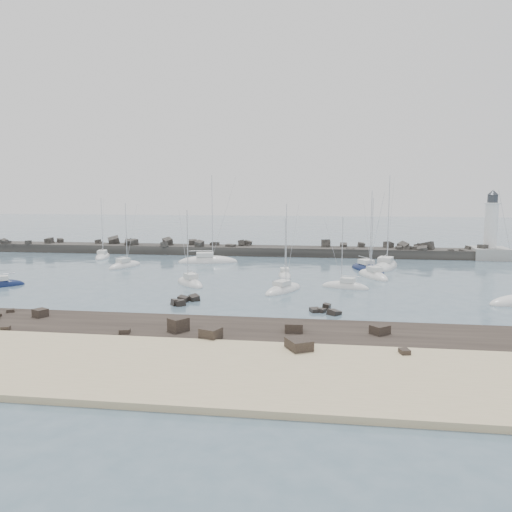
{
  "coord_description": "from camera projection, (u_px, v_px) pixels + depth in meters",
  "views": [
    {
      "loc": [
        14.0,
        -67.68,
        13.91
      ],
      "look_at": [
        2.88,
        12.0,
        3.2
      ],
      "focal_mm": 35.0,
      "sensor_mm": 36.0,
      "label": 1
    }
  ],
  "objects": [
    {
      "name": "sailboat_7",
      "position": [
        283.0,
        290.0,
        68.77
      ],
      "size": [
        6.06,
        8.48,
        12.99
      ],
      "color": "white",
      "rests_on": "ground"
    },
    {
      "name": "sailboat_4",
      "position": [
        208.0,
        262.0,
        95.87
      ],
      "size": [
        11.96,
        6.08,
        17.91
      ],
      "color": "white",
      "rests_on": "ground"
    },
    {
      "name": "breakwater",
      "position": [
        227.0,
        253.0,
        108.43
      ],
      "size": [
        115.0,
        7.13,
        5.09
      ],
      "color": "#292724",
      "rests_on": "ground"
    },
    {
      "name": "sand_strip",
      "position": [
        141.0,
        370.0,
        38.78
      ],
      "size": [
        140.0,
        14.0,
        1.0
      ],
      "primitive_type": "cube",
      "color": "beige",
      "rests_on": "ground"
    },
    {
      "name": "ground",
      "position": [
        224.0,
        289.0,
        70.2
      ],
      "size": [
        400.0,
        400.0,
        0.0
      ],
      "primitive_type": "plane",
      "color": "#496273",
      "rests_on": "ground"
    },
    {
      "name": "sailboat_1",
      "position": [
        103.0,
        257.0,
        102.97
      ],
      "size": [
        4.68,
        8.77,
        13.22
      ],
      "color": "white",
      "rests_on": "ground"
    },
    {
      "name": "sailboat_6",
      "position": [
        285.0,
        276.0,
        80.26
      ],
      "size": [
        3.03,
        6.65,
        10.29
      ],
      "color": "white",
      "rests_on": "ground"
    },
    {
      "name": "sailboat_3",
      "position": [
        125.0,
        266.0,
        90.39
      ],
      "size": [
        4.96,
        8.17,
        12.51
      ],
      "color": "white",
      "rests_on": "ground"
    },
    {
      "name": "sailboat_9",
      "position": [
        345.0,
        287.0,
        71.11
      ],
      "size": [
        7.2,
        4.04,
        11.02
      ],
      "color": "white",
      "rests_on": "ground"
    },
    {
      "name": "rock_cluster_far",
      "position": [
        326.0,
        312.0,
        56.85
      ],
      "size": [
        3.79,
        4.22,
        1.41
      ],
      "color": "black",
      "rests_on": "ground"
    },
    {
      "name": "sailboat_5",
      "position": [
        190.0,
        284.0,
        73.55
      ],
      "size": [
        6.51,
        7.17,
        11.99
      ],
      "color": "white",
      "rests_on": "ground"
    },
    {
      "name": "sailboat_10",
      "position": [
        373.0,
        276.0,
        79.99
      ],
      "size": [
        5.78,
        8.96,
        13.69
      ],
      "color": "white",
      "rests_on": "ground"
    },
    {
      "name": "sailboat_13",
      "position": [
        386.0,
        267.0,
        89.58
      ],
      "size": [
        6.76,
        11.87,
        17.78
      ],
      "color": "white",
      "rests_on": "ground"
    },
    {
      "name": "rock_cluster_near",
      "position": [
        185.0,
        301.0,
        61.7
      ],
      "size": [
        3.2,
        4.55,
        1.28
      ],
      "color": "black",
      "rests_on": "ground"
    },
    {
      "name": "lighthouse",
      "position": [
        490.0,
        244.0,
        100.66
      ],
      "size": [
        7.0,
        7.0,
        14.6
      ],
      "color": "gray",
      "rests_on": "ground"
    },
    {
      "name": "rock_shelf",
      "position": [
        177.0,
        333.0,
        48.61
      ],
      "size": [
        140.0,
        12.08,
        1.99
      ],
      "color": "black",
      "rests_on": "ground"
    },
    {
      "name": "sailboat_8",
      "position": [
        367.0,
        270.0,
        86.41
      ],
      "size": [
        6.86,
        9.69,
        14.91
      ],
      "color": "#101C44",
      "rests_on": "ground"
    }
  ]
}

